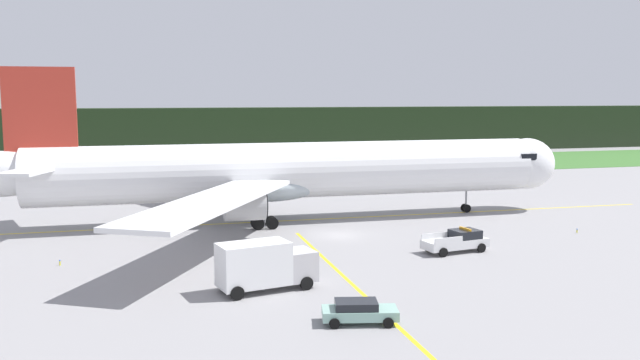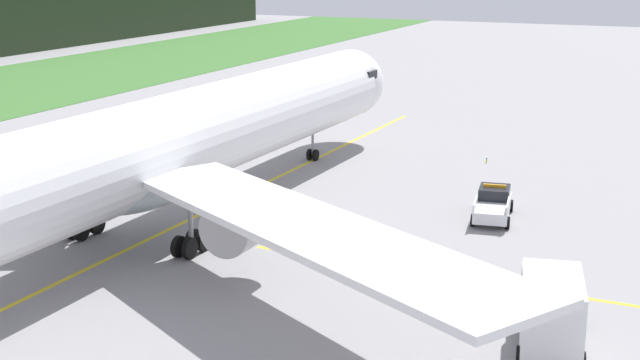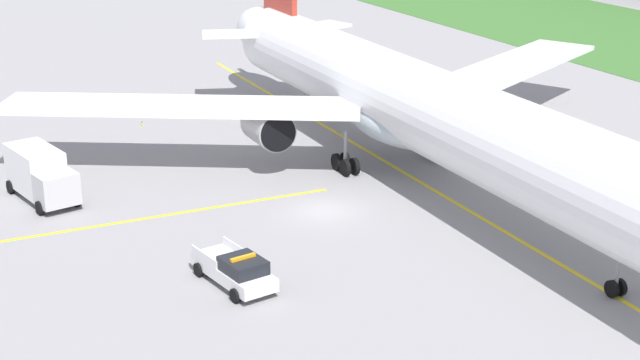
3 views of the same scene
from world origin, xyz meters
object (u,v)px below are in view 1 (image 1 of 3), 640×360
object	(u,v)px
ops_pickup_truck	(457,241)
catering_truck	(264,265)
airliner	(286,172)
staff_car	(359,311)

from	to	relation	value
ops_pickup_truck	catering_truck	xyz separation A→B (m)	(-17.32, -6.55, 0.84)
airliner	catering_truck	world-z (taller)	airliner
ops_pickup_truck	catering_truck	size ratio (longest dim) A/B	0.85
ops_pickup_truck	staff_car	size ratio (longest dim) A/B	1.27
airliner	ops_pickup_truck	world-z (taller)	airliner
airliner	ops_pickup_truck	bearing A→B (deg)	-58.15
ops_pickup_truck	catering_truck	world-z (taller)	catering_truck
airliner	catering_truck	xyz separation A→B (m)	(-6.73, -23.60, -3.34)
ops_pickup_truck	catering_truck	distance (m)	18.54
airliner	catering_truck	bearing A→B (deg)	-105.91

